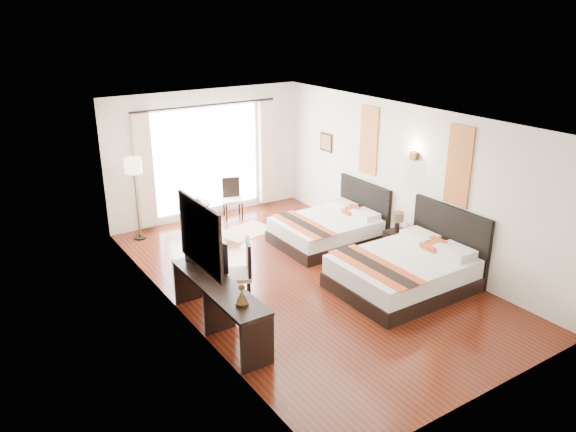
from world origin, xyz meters
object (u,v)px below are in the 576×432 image
bed_far (330,229)px  nightstand (399,245)px  table_lamp (398,218)px  window_chair (233,206)px  desk_chair (237,285)px  floor_lamp (134,171)px  side_table (197,218)px  fruit_bowl (196,202)px  television (202,255)px  bed_near (406,270)px  console_desk (219,308)px  vase (406,232)px

bed_far → nightstand: bearing=-62.2°
table_lamp → window_chair: size_ratio=0.41×
desk_chair → floor_lamp: (-0.39, 3.43, 1.10)m
side_table → fruit_bowl: size_ratio=2.92×
floor_lamp → television: bearing=-93.2°
floor_lamp → bed_near: bearing=-56.5°
console_desk → desk_chair: 0.84m
side_table → console_desk: bearing=-109.7°
television → desk_chair: bearing=-110.2°
side_table → window_chair: window_chair is taller
television → fruit_bowl: bearing=-46.3°
desk_chair → window_chair: (1.76, 3.46, -0.05)m
console_desk → television: (0.02, 0.55, 0.61)m
desk_chair → console_desk: bearing=69.1°
vase → side_table: 4.24m
nightstand → vase: bearing=-95.0°
nightstand → fruit_bowl: size_ratio=2.23×
vase → bed_far: bearing=114.7°
console_desk → bed_far: bearing=27.9°
bed_near → table_lamp: 1.38m
bed_far → nightstand: bed_far is taller
desk_chair → floor_lamp: size_ratio=0.63×
table_lamp → side_table: 4.07m
console_desk → nightstand: bearing=6.8°
table_lamp → floor_lamp: size_ratio=0.22×
bed_near → console_desk: size_ratio=1.00×
console_desk → fruit_bowl: size_ratio=9.65×
console_desk → fruit_bowl: 3.82m
fruit_bowl → table_lamp: bearing=-48.3°
floor_lamp → window_chair: (2.15, 0.03, -1.15)m
floor_lamp → window_chair: size_ratio=1.89×
nightstand → desk_chair: bearing=178.2°
desk_chair → window_chair: size_ratio=1.19×
bed_near → desk_chair: (-2.60, 1.08, 0.00)m
bed_near → desk_chair: bed_near is taller
table_lamp → vase: 0.31m
bed_near → side_table: (-1.90, 4.11, 0.01)m
table_lamp → side_table: bearing=131.4°
console_desk → bed_near: bearing=-8.8°
console_desk → side_table: console_desk is taller
bed_far → television: television is taller
fruit_bowl → floor_lamp: bearing=158.0°
vase → floor_lamp: (-3.75, 3.69, 0.85)m
desk_chair → nightstand: bearing=-156.9°
floor_lamp → side_table: size_ratio=2.52×
console_desk → window_chair: bearing=59.7°
television → desk_chair: size_ratio=0.78×
bed_near → window_chair: size_ratio=2.48×
bed_near → fruit_bowl: bearing=115.1°
bed_far → vase: 1.60m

